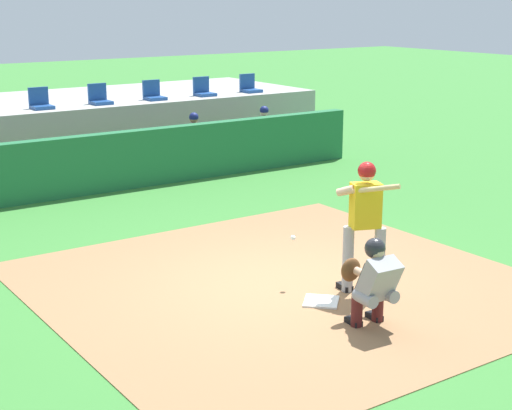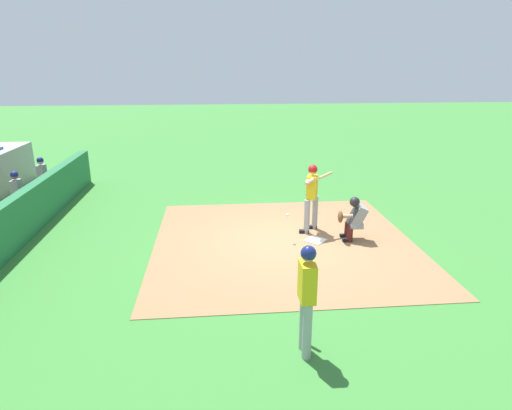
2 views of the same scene
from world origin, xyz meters
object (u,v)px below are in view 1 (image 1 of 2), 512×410
Objects in this scene: dugout_player_2 at (267,132)px; stadium_seat_6 at (154,94)px; home_plate at (321,301)px; dugout_player_1 at (197,140)px; catcher_crouched at (373,280)px; stadium_seat_5 at (99,98)px; stadium_seat_8 at (250,87)px; stadium_seat_4 at (41,103)px; batter_at_plate at (364,219)px; stadium_seat_7 at (203,90)px.

dugout_player_2 is 3.00m from stadium_seat_6.
dugout_player_1 is at bearing 70.24° from home_plate.
dugout_player_2 reaches higher than catcher_crouched.
home_plate is at bearing -98.08° from stadium_seat_5.
stadium_seat_6 is at bearing 134.87° from dugout_player_2.
stadium_seat_8 is (0.86, 2.03, 0.86)m from dugout_player_2.
stadium_seat_4 is at bearing 157.51° from dugout_player_2.
dugout_player_1 is 3.67m from stadium_seat_4.
batter_at_plate is at bearing -102.16° from stadium_seat_6.
stadium_seat_6 is 1.44m from stadium_seat_7.
stadium_seat_4 is at bearing 180.00° from stadium_seat_7.
stadium_seat_6 is at bearing 91.01° from dugout_player_1.
dugout_player_1 reaches higher than home_plate.
catcher_crouched is at bearing -104.52° from stadium_seat_6.
home_plate is at bearing -90.00° from stadium_seat_4.
stadium_seat_7 reaches higher than catcher_crouched.
catcher_crouched is 4.25× the size of stadium_seat_6.
batter_at_plate is 11.41m from stadium_seat_8.
stadium_seat_5 is (1.44, 0.00, 0.00)m from stadium_seat_4.
batter_at_plate reaches higher than dugout_player_2.
stadium_seat_8 is at bearing 0.00° from stadium_seat_6.
catcher_crouched is 4.25× the size of stadium_seat_4.
home_plate is 0.92× the size of stadium_seat_4.
stadium_seat_4 is (0.00, 10.18, 1.51)m from home_plate.
dugout_player_2 is at bearing -45.13° from stadium_seat_6.
home_plate is 11.80m from stadium_seat_8.
stadium_seat_7 is (4.32, 11.12, 0.93)m from catcher_crouched.
stadium_seat_8 is (4.33, 0.00, 0.00)m from stadium_seat_5.
dugout_player_2 is at bearing -30.38° from stadium_seat_5.
dugout_player_1 is (2.23, 8.16, -0.36)m from batter_at_plate.
catcher_crouched is 12.56m from stadium_seat_8.
dugout_player_2 is 2.28m from stadium_seat_7.
stadium_seat_5 is at bearing 82.64° from catcher_crouched.
dugout_player_1 is 2.71× the size of stadium_seat_7.
home_plate is 0.92× the size of stadium_seat_7.
home_plate is 0.92× the size of stadium_seat_5.
stadium_seat_7 is 1.00× the size of stadium_seat_8.
stadium_seat_7 is (4.33, 10.18, 1.51)m from home_plate.
dugout_player_1 is 1.99m from dugout_player_2.
batter_at_plate is at bearing -94.22° from stadium_seat_5.
stadium_seat_7 reaches higher than batter_at_plate.
batter_at_plate is at bearing 53.51° from catcher_crouched.
dugout_player_1 is 2.71× the size of stadium_seat_5.
home_plate is at bearing 90.56° from catcher_crouched.
stadium_seat_7 is 1.44m from stadium_seat_8.
dugout_player_1 is 2.71× the size of stadium_seat_4.
stadium_seat_6 is (2.89, 10.18, 1.51)m from home_plate.
catcher_crouched is at bearing -117.42° from stadium_seat_8.
stadium_seat_5 is 1.44m from stadium_seat_6.
home_plate is 8.68m from dugout_player_1.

